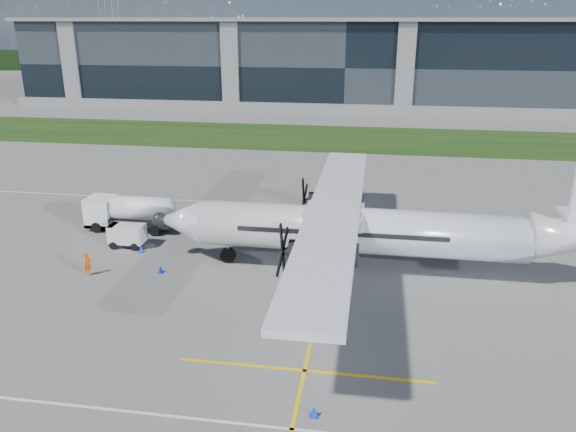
% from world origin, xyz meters
% --- Properties ---
extents(ground, '(400.00, 400.00, 0.00)m').
position_xyz_m(ground, '(0.00, 40.00, 0.00)').
color(ground, '#5B5956').
rests_on(ground, ground).
extents(grass_strip, '(400.00, 18.00, 0.04)m').
position_xyz_m(grass_strip, '(0.00, 48.00, 0.02)').
color(grass_strip, black).
rests_on(grass_strip, ground).
extents(terminal_building, '(120.00, 20.00, 15.00)m').
position_xyz_m(terminal_building, '(0.00, 80.00, 7.50)').
color(terminal_building, black).
rests_on(terminal_building, ground).
extents(tree_line, '(400.00, 6.00, 6.00)m').
position_xyz_m(tree_line, '(0.00, 140.00, 3.00)').
color(tree_line, black).
rests_on(tree_line, ground).
extents(pylon_west, '(9.00, 4.60, 30.00)m').
position_xyz_m(pylon_west, '(-80.00, 150.00, 15.00)').
color(pylon_west, gray).
rests_on(pylon_west, ground).
extents(yellow_taxiway_centerline, '(0.20, 70.00, 0.01)m').
position_xyz_m(yellow_taxiway_centerline, '(3.00, 10.00, 0.01)').
color(yellow_taxiway_centerline, yellow).
rests_on(yellow_taxiway_centerline, ground).
extents(turboprop_aircraft, '(29.19, 30.27, 9.08)m').
position_xyz_m(turboprop_aircraft, '(6.08, 5.42, 4.54)').
color(turboprop_aircraft, white).
rests_on(turboprop_aircraft, ground).
extents(fuel_tanker_truck, '(7.16, 2.33, 2.69)m').
position_xyz_m(fuel_tanker_truck, '(-13.17, 10.32, 1.34)').
color(fuel_tanker_truck, white).
rests_on(fuel_tanker_truck, ground).
extents(baggage_tug, '(2.64, 1.58, 1.58)m').
position_xyz_m(baggage_tug, '(-11.52, 7.08, 0.79)').
color(baggage_tug, silver).
rests_on(baggage_tug, ground).
extents(ground_crew_person, '(0.68, 0.83, 1.79)m').
position_xyz_m(ground_crew_person, '(-11.99, 2.12, 0.89)').
color(ground_crew_person, '#F25907').
rests_on(ground_crew_person, ground).
extents(safety_cone_stbdwing, '(0.36, 0.36, 0.50)m').
position_xyz_m(safety_cone_stbdwing, '(2.80, 20.75, 0.25)').
color(safety_cone_stbdwing, '#0C2FD2').
rests_on(safety_cone_stbdwing, ground).
extents(safety_cone_nose_port, '(0.36, 0.36, 0.50)m').
position_xyz_m(safety_cone_nose_port, '(-7.57, 3.16, 0.25)').
color(safety_cone_nose_port, '#0C2FD2').
rests_on(safety_cone_nose_port, ground).
extents(safety_cone_portwing, '(0.36, 0.36, 0.50)m').
position_xyz_m(safety_cone_portwing, '(3.79, -9.06, 0.25)').
color(safety_cone_portwing, '#0C2FD2').
rests_on(safety_cone_portwing, ground).
extents(safety_cone_fwd, '(0.36, 0.36, 0.50)m').
position_xyz_m(safety_cone_fwd, '(-10.12, 6.11, 0.25)').
color(safety_cone_fwd, '#0C2FD2').
rests_on(safety_cone_fwd, ground).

